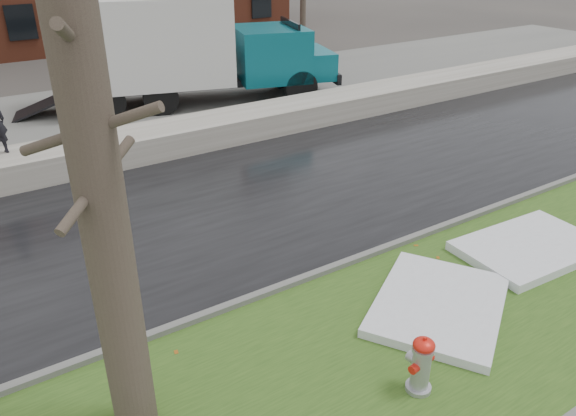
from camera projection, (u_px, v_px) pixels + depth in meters
ground at (325, 315)px, 9.43m from camera, size 120.00×120.00×0.00m
verge at (374, 357)px, 8.48m from camera, size 60.00×4.50×0.04m
road at (208, 212)px, 12.79m from camera, size 60.00×7.00×0.03m
parking_lot at (99, 117)px, 19.15m from camera, size 60.00×9.00×0.03m
curb at (292, 283)px, 10.15m from camera, size 60.00×0.15×0.14m
snowbank at (142, 144)px, 15.77m from camera, size 60.00×1.60×0.75m
fire_hydrant at (421, 362)px, 7.65m from camera, size 0.45×0.40×0.92m
tree at (99, 189)px, 5.84m from camera, size 1.23×1.41×6.67m
box_truck at (179, 49)px, 19.73m from camera, size 11.41×5.15×3.79m
snow_patch_near at (439, 305)px, 9.49m from camera, size 3.26×3.07×0.16m
snow_patch_side at (530, 247)px, 11.17m from camera, size 2.90×1.95×0.18m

